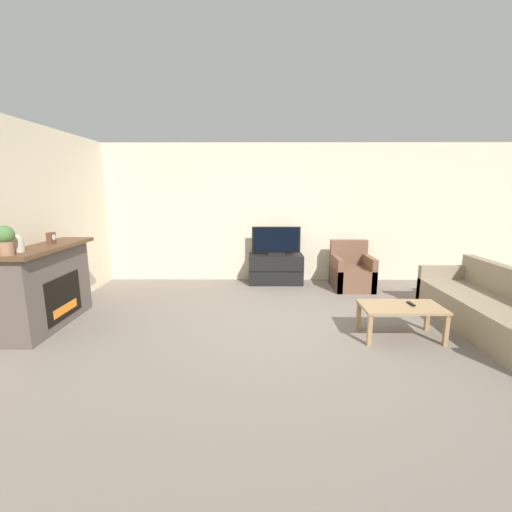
{
  "coord_description": "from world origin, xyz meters",
  "views": [
    {
      "loc": [
        -0.38,
        -4.34,
        1.83
      ],
      "look_at": [
        -0.42,
        0.64,
        0.85
      ],
      "focal_mm": 24.0,
      "sensor_mm": 36.0,
      "label": 1
    }
  ],
  "objects": [
    {
      "name": "potted_plant",
      "position": [
        -3.18,
        -0.63,
        1.29
      ],
      "size": [
        0.2,
        0.2,
        0.33
      ],
      "color": "#936B4C",
      "rests_on": "fireplace"
    },
    {
      "name": "fireplace",
      "position": [
        -3.19,
        0.04,
        0.56
      ],
      "size": [
        0.51,
        1.58,
        1.1
      ],
      "color": "#564C47",
      "rests_on": "ground"
    },
    {
      "name": "armchair",
      "position": [
        1.36,
        1.88,
        0.28
      ],
      "size": [
        0.7,
        0.76,
        0.87
      ],
      "color": "brown",
      "rests_on": "ground"
    },
    {
      "name": "mantel_vase_left",
      "position": [
        -3.18,
        -0.43,
        1.2
      ],
      "size": [
        0.11,
        0.11,
        0.21
      ],
      "color": "beige",
      "rests_on": "fireplace"
    },
    {
      "name": "tv_stand",
      "position": [
        -0.04,
        2.19,
        0.29
      ],
      "size": [
        1.04,
        0.47,
        0.58
      ],
      "color": "black",
      "rests_on": "ground"
    },
    {
      "name": "wall_left",
      "position": [
        -3.42,
        0.0,
        1.35
      ],
      "size": [
        0.06,
        12.0,
        2.7
      ],
      "color": "beige",
      "rests_on": "ground"
    },
    {
      "name": "coffee_table",
      "position": [
        1.38,
        -0.31,
        0.36
      ],
      "size": [
        0.98,
        0.53,
        0.41
      ],
      "color": "#A37F56",
      "rests_on": "ground"
    },
    {
      "name": "wall_back",
      "position": [
        0.0,
        2.49,
        1.35
      ],
      "size": [
        12.0,
        0.06,
        2.7
      ],
      "color": "beige",
      "rests_on": "ground"
    },
    {
      "name": "couch",
      "position": [
        2.66,
        -0.16,
        0.27
      ],
      "size": [
        0.85,
        2.38,
        0.8
      ],
      "color": "gray",
      "rests_on": "ground"
    },
    {
      "name": "ground_plane",
      "position": [
        0.0,
        0.0,
        0.0
      ],
      "size": [
        24.0,
        24.0,
        0.0
      ],
      "primitive_type": "plane",
      "color": "slate"
    },
    {
      "name": "tv",
      "position": [
        -0.04,
        2.19,
        0.83
      ],
      "size": [
        0.93,
        0.18,
        0.54
      ],
      "color": "black",
      "rests_on": "tv_stand"
    },
    {
      "name": "mantel_clock",
      "position": [
        -3.18,
        0.2,
        1.18
      ],
      "size": [
        0.08,
        0.11,
        0.15
      ],
      "color": "brown",
      "rests_on": "fireplace"
    },
    {
      "name": "remote",
      "position": [
        1.52,
        -0.27,
        0.42
      ],
      "size": [
        0.05,
        0.15,
        0.02
      ],
      "rotation": [
        0.0,
        0.0,
        0.08
      ],
      "color": "black",
      "rests_on": "coffee_table"
    }
  ]
}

